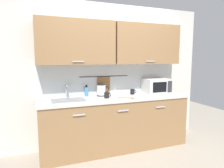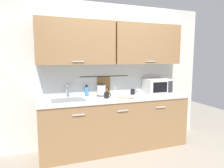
{
  "view_description": "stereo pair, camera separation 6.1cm",
  "coord_description": "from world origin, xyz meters",
  "px_view_note": "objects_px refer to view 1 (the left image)",
  "views": [
    {
      "loc": [
        -1.2,
        -2.76,
        1.54
      ],
      "look_at": [
        -0.06,
        0.33,
        1.12
      ],
      "focal_mm": 31.68,
      "sensor_mm": 36.0,
      "label": 1
    },
    {
      "loc": [
        -1.14,
        -2.78,
        1.54
      ],
      "look_at": [
        -0.06,
        0.33,
        1.12
      ],
      "focal_mm": 31.68,
      "sensor_mm": 36.0,
      "label": 2
    }
  ],
  "objects_px": {
    "microwave": "(156,86)",
    "mug_near_sink": "(107,95)",
    "electric_kettle": "(101,90)",
    "mug_by_kettle": "(133,92)",
    "dish_soap_bottle": "(86,91)",
    "wooden_spoon": "(128,98)"
  },
  "relations": [
    {
      "from": "wooden_spoon",
      "to": "electric_kettle",
      "type": "bearing_deg",
      "value": 133.24
    },
    {
      "from": "mug_near_sink",
      "to": "electric_kettle",
      "type": "bearing_deg",
      "value": 95.5
    },
    {
      "from": "electric_kettle",
      "to": "mug_near_sink",
      "type": "distance_m",
      "value": 0.23
    },
    {
      "from": "dish_soap_bottle",
      "to": "mug_near_sink",
      "type": "height_order",
      "value": "dish_soap_bottle"
    },
    {
      "from": "microwave",
      "to": "mug_near_sink",
      "type": "bearing_deg",
      "value": -172.02
    },
    {
      "from": "electric_kettle",
      "to": "mug_near_sink",
      "type": "xyz_separation_m",
      "value": [
        0.02,
        -0.22,
        -0.05
      ]
    },
    {
      "from": "microwave",
      "to": "electric_kettle",
      "type": "relative_size",
      "value": 2.03
    },
    {
      "from": "dish_soap_bottle",
      "to": "microwave",
      "type": "bearing_deg",
      "value": -5.73
    },
    {
      "from": "mug_near_sink",
      "to": "microwave",
      "type": "bearing_deg",
      "value": 7.98
    },
    {
      "from": "dish_soap_bottle",
      "to": "wooden_spoon",
      "type": "bearing_deg",
      "value": -35.22
    },
    {
      "from": "electric_kettle",
      "to": "mug_by_kettle",
      "type": "xyz_separation_m",
      "value": [
        0.58,
        -0.05,
        -0.05
      ]
    },
    {
      "from": "electric_kettle",
      "to": "mug_by_kettle",
      "type": "height_order",
      "value": "electric_kettle"
    },
    {
      "from": "microwave",
      "to": "electric_kettle",
      "type": "bearing_deg",
      "value": 175.88
    },
    {
      "from": "microwave",
      "to": "mug_by_kettle",
      "type": "height_order",
      "value": "microwave"
    },
    {
      "from": "dish_soap_bottle",
      "to": "wooden_spoon",
      "type": "height_order",
      "value": "dish_soap_bottle"
    },
    {
      "from": "dish_soap_bottle",
      "to": "wooden_spoon",
      "type": "xyz_separation_m",
      "value": [
        0.6,
        -0.42,
        -0.08
      ]
    },
    {
      "from": "mug_by_kettle",
      "to": "wooden_spoon",
      "type": "bearing_deg",
      "value": -126.07
    },
    {
      "from": "wooden_spoon",
      "to": "mug_near_sink",
      "type": "bearing_deg",
      "value": 155.83
    },
    {
      "from": "dish_soap_bottle",
      "to": "electric_kettle",
      "type": "bearing_deg",
      "value": -12.34
    },
    {
      "from": "electric_kettle",
      "to": "wooden_spoon",
      "type": "xyz_separation_m",
      "value": [
        0.34,
        -0.37,
        -0.1
      ]
    },
    {
      "from": "electric_kettle",
      "to": "microwave",
      "type": "bearing_deg",
      "value": -4.12
    },
    {
      "from": "microwave",
      "to": "mug_by_kettle",
      "type": "relative_size",
      "value": 3.83
    }
  ]
}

